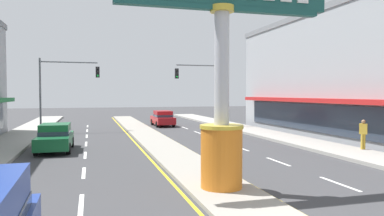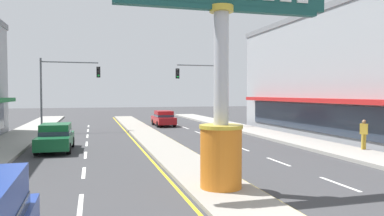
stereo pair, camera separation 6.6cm
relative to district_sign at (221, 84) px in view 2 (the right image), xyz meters
name	(u,v)px [view 2 (the right image)]	position (x,y,z in m)	size (l,w,h in m)	color
median_strip	(155,140)	(0.00, 13.00, -3.49)	(2.29, 52.00, 0.14)	gray
sidewalk_right	(291,139)	(9.17, 11.00, -3.47)	(2.85, 60.00, 0.18)	#9E9B93
lane_markings	(158,144)	(0.00, 11.64, -3.56)	(9.03, 52.00, 0.01)	silver
district_sign	(221,84)	(0.00, 0.00, 0.00)	(7.55, 1.44, 7.22)	orange
storefront_right	(360,74)	(15.19, 11.47, 1.16)	(8.49, 24.44, 9.45)	#999EA3
traffic_light_left_side	(63,82)	(-6.38, 21.02, 0.68)	(4.86, 0.46, 6.20)	slate
traffic_light_right_side	(207,83)	(6.38, 21.32, 0.68)	(4.86, 0.46, 6.20)	slate
sedan_far_right_lane	(56,137)	(-6.09, 10.51, -2.78)	(1.89, 4.33, 1.53)	#14562D
sedan_near_left_lane	(164,118)	(2.79, 24.22, -2.78)	(1.88, 4.32, 1.53)	maroon
pedestrian_near_kerb	(364,133)	(10.29, 5.32, -2.46)	(0.43, 0.44, 1.64)	gold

